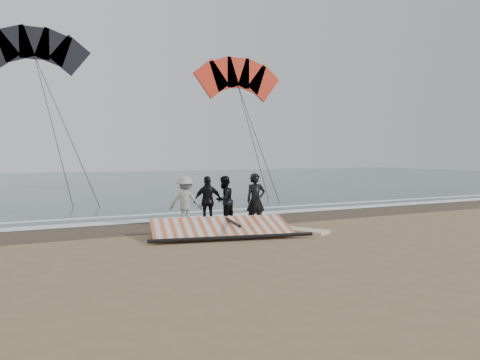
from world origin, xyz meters
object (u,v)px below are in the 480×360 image
object	(u,v)px
man_main	(256,201)
board_cream	(201,230)
sail_rig	(218,230)
board_white	(291,230)

from	to	relation	value
man_main	board_cream	size ratio (longest dim) A/B	0.80
board_cream	sail_rig	xyz separation A→B (m)	(0.11, -1.05, 0.15)
man_main	sail_rig	xyz separation A→B (m)	(-1.82, -0.96, -0.72)
board_cream	sail_rig	bearing A→B (deg)	-68.33
man_main	board_cream	xyz separation A→B (m)	(-1.93, 0.09, -0.87)
sail_rig	man_main	bearing A→B (deg)	27.80
man_main	board_white	world-z (taller)	man_main
board_white	sail_rig	distance (m)	2.52
man_main	board_cream	distance (m)	2.12
board_cream	board_white	bearing A→B (deg)	-8.97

